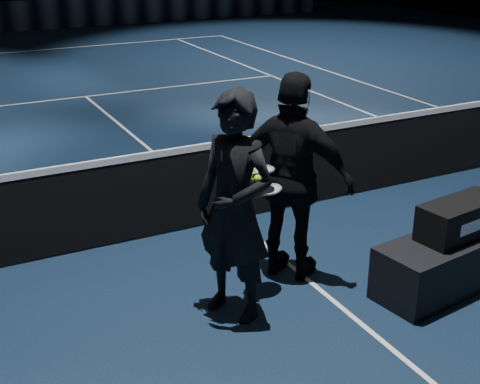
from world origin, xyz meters
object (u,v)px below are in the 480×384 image
(player_bench, at_px, (454,260))
(player_a, at_px, (235,208))
(racket_bag, at_px, (460,218))
(player_b, at_px, (294,179))
(racket_lower, at_px, (267,189))
(tennis_balls, at_px, (253,177))
(racket_upper, at_px, (261,169))

(player_bench, relative_size, player_a, 0.85)
(player_bench, height_order, racket_bag, racket_bag)
(player_a, height_order, player_b, same)
(player_bench, bearing_deg, racket_bag, 0.00)
(racket_lower, bearing_deg, tennis_balls, 178.53)
(player_a, bearing_deg, player_bench, 48.17)
(player_a, relative_size, player_b, 1.00)
(racket_upper, height_order, tennis_balls, racket_upper)
(player_b, bearing_deg, racket_lower, 78.04)
(racket_bag, height_order, tennis_balls, tennis_balls)
(racket_bag, relative_size, player_b, 0.43)
(racket_lower, relative_size, racket_upper, 1.00)
(player_bench, xyz_separation_m, racket_lower, (-1.61, 0.67, 0.75))
(racket_bag, distance_m, racket_upper, 1.88)
(racket_lower, bearing_deg, racket_bag, -47.29)
(tennis_balls, bearing_deg, player_a, -154.34)
(racket_bag, relative_size, racket_upper, 1.22)
(player_a, xyz_separation_m, tennis_balls, (0.23, 0.11, 0.20))
(player_a, relative_size, racket_upper, 2.87)
(player_b, bearing_deg, tennis_balls, 77.56)
(player_b, relative_size, tennis_balls, 16.24)
(racket_bag, xyz_separation_m, tennis_balls, (-1.79, 0.60, 0.51))
(player_bench, distance_m, player_a, 2.20)
(racket_upper, bearing_deg, player_bench, -50.99)
(player_a, relative_size, tennis_balls, 16.24)
(player_b, xyz_separation_m, racket_upper, (-0.43, -0.15, 0.21))
(player_bench, relative_size, racket_bag, 2.00)
(player_bench, distance_m, player_b, 1.67)
(racket_bag, bearing_deg, racket_upper, 149.42)
(player_b, bearing_deg, racket_bag, -160.53)
(racket_bag, height_order, player_a, player_a)
(player_bench, distance_m, tennis_balls, 2.10)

